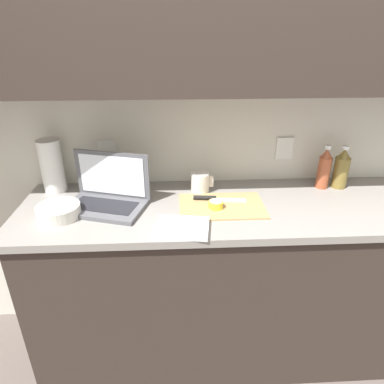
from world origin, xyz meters
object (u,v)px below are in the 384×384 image
object	(u,v)px
bottle_green_soda	(341,169)
bowl_white	(59,211)
bottle_oil_tall	(324,169)
laptop	(108,194)
paper_towel_roll	(52,166)
measuring_cup	(200,182)
cutting_board	(222,206)
knife	(211,198)
lemon_half_cut	(216,204)

from	to	relation	value
bottle_green_soda	bowl_white	size ratio (longest dim) A/B	1.19
bottle_green_soda	bottle_oil_tall	distance (m)	0.09
laptop	paper_towel_roll	distance (m)	0.36
laptop	measuring_cup	size ratio (longest dim) A/B	3.68
cutting_board	bottle_green_soda	distance (m)	0.68
knife	bottle_green_soda	bearing A→B (deg)	17.11
laptop	measuring_cup	bearing A→B (deg)	32.47
bottle_green_soda	bowl_white	distance (m)	1.40
laptop	bowl_white	size ratio (longest dim) A/B	2.20
laptop	paper_towel_roll	size ratio (longest dim) A/B	1.55
knife	laptop	bearing A→B (deg)	-172.44
laptop	knife	size ratio (longest dim) A/B	1.62
paper_towel_roll	laptop	bearing A→B (deg)	-31.22
measuring_cup	knife	bearing A→B (deg)	-69.54
bottle_green_soda	measuring_cup	xyz separation A→B (m)	(-0.73, -0.02, -0.05)
lemon_half_cut	paper_towel_roll	xyz separation A→B (m)	(-0.80, 0.25, 0.11)
knife	bottle_green_soda	world-z (taller)	bottle_green_soda
laptop	lemon_half_cut	world-z (taller)	laptop
laptop	bowl_white	distance (m)	0.23
bowl_white	laptop	bearing A→B (deg)	26.79
knife	lemon_half_cut	bearing A→B (deg)	-73.44
bottle_green_soda	cutting_board	bearing A→B (deg)	-163.58
cutting_board	knife	world-z (taller)	knife
cutting_board	measuring_cup	distance (m)	0.20
knife	bottle_green_soda	size ratio (longest dim) A/B	1.14
laptop	bottle_green_soda	xyz separation A→B (m)	(1.18, 0.15, 0.04)
lemon_half_cut	measuring_cup	xyz separation A→B (m)	(-0.06, 0.19, 0.03)
cutting_board	lemon_half_cut	bearing A→B (deg)	-141.06
laptop	bowl_white	world-z (taller)	laptop
lemon_half_cut	bowl_white	distance (m)	0.70
bottle_oil_tall	bowl_white	xyz separation A→B (m)	(-1.29, -0.25, -0.08)
cutting_board	paper_towel_roll	world-z (taller)	paper_towel_roll
bottle_oil_tall	paper_towel_roll	distance (m)	1.39
knife	lemon_half_cut	distance (m)	0.08
lemon_half_cut	bowl_white	size ratio (longest dim) A/B	0.35
bottle_oil_tall	paper_towel_roll	xyz separation A→B (m)	(-1.38, 0.04, 0.03)
cutting_board	lemon_half_cut	xyz separation A→B (m)	(-0.03, -0.03, 0.02)
bowl_white	knife	bearing A→B (deg)	9.37
bowl_white	paper_towel_roll	size ratio (longest dim) A/B	0.70
cutting_board	measuring_cup	xyz separation A→B (m)	(-0.09, 0.17, 0.05)
bottle_oil_tall	bottle_green_soda	bearing A→B (deg)	0.00
lemon_half_cut	paper_towel_roll	size ratio (longest dim) A/B	0.25
cutting_board	paper_towel_roll	xyz separation A→B (m)	(-0.83, 0.22, 0.13)
lemon_half_cut	bowl_white	xyz separation A→B (m)	(-0.70, -0.03, 0.00)
knife	measuring_cup	xyz separation A→B (m)	(-0.04, 0.11, 0.03)
cutting_board	paper_towel_roll	distance (m)	0.87
measuring_cup	paper_towel_roll	size ratio (longest dim) A/B	0.42
bowl_white	paper_towel_roll	world-z (taller)	paper_towel_roll
bottle_green_soda	measuring_cup	bearing A→B (deg)	-178.37
laptop	knife	distance (m)	0.49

